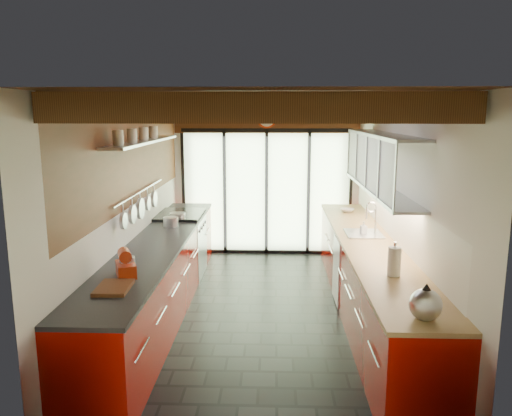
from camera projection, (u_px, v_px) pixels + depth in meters
name	position (u px, v px, depth m)	size (l,w,h in m)	color
ground	(263.00, 313.00, 6.18)	(5.50, 5.50, 0.00)	black
room_shell	(263.00, 181.00, 5.87)	(5.50, 5.50, 5.50)	silver
ceiling_beams	(264.00, 111.00, 6.08)	(3.14, 5.06, 4.90)	#593316
glass_door	(267.00, 159.00, 8.51)	(2.95, 0.10, 2.90)	#C6EAAD
left_counter	(159.00, 276.00, 6.14)	(0.68, 5.00, 0.92)	#960A02
range_stove	(181.00, 245.00, 7.56)	(0.66, 0.90, 0.97)	silver
right_counter	(368.00, 279.00, 6.05)	(0.68, 5.00, 0.92)	#960A02
sink_assembly	(365.00, 231.00, 6.34)	(0.45, 0.52, 0.43)	silver
upper_cabinets_right	(381.00, 162.00, 6.07)	(0.34, 3.00, 3.00)	silver
left_wall_fixtures	(143.00, 163.00, 6.06)	(0.28, 2.60, 0.96)	silver
stand_mixer	(126.00, 265.00, 4.73)	(0.27, 0.34, 0.27)	red
pot_large	(171.00, 222.00, 6.77)	(0.20, 0.20, 0.13)	silver
pot_small	(178.00, 216.00, 7.25)	(0.23, 0.23, 0.09)	silver
cutting_board	(114.00, 288.00, 4.37)	(0.28, 0.39, 0.03)	brown
kettle	(426.00, 303.00, 3.73)	(0.32, 0.34, 0.29)	silver
paper_towel	(394.00, 262.00, 4.71)	(0.12, 0.12, 0.33)	white
soap_bottle	(364.00, 228.00, 6.33)	(0.07, 0.08, 0.17)	silver
bowl	(347.00, 210.00, 7.75)	(0.22, 0.22, 0.05)	silver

